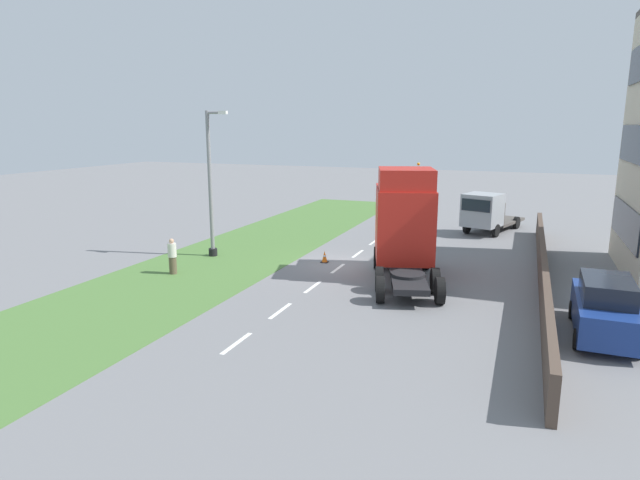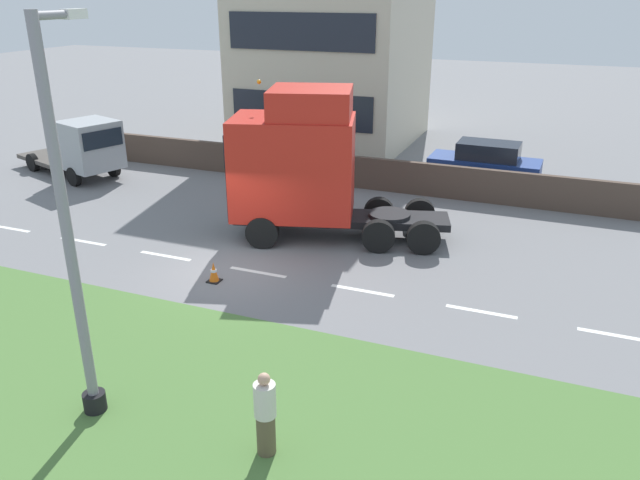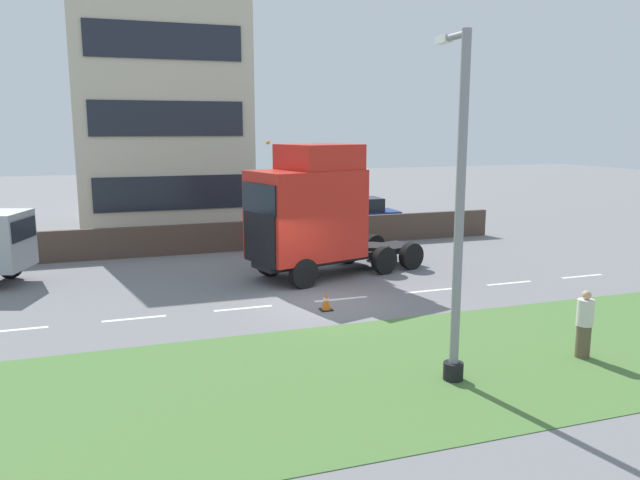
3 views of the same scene
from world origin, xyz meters
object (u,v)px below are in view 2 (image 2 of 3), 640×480
at_px(pedestrian, 265,415).
at_px(flatbed_truck, 84,148).
at_px(lorry_cab, 302,165).
at_px(lamp_post, 73,254).
at_px(traffic_cone_lead, 214,272).
at_px(parked_car, 485,166).

bearing_deg(pedestrian, flatbed_truck, 49.77).
bearing_deg(lorry_cab, lamp_post, 163.14).
xyz_separation_m(flatbed_truck, lamp_post, (-12.68, -11.20, 1.95)).
relative_size(lamp_post, traffic_cone_lead, 12.74).
distance_m(lorry_cab, parked_car, 9.10).
distance_m(flatbed_truck, parked_car, 16.82).
xyz_separation_m(lorry_cab, lamp_post, (-9.98, 0.07, 0.87)).
xyz_separation_m(lamp_post, pedestrian, (0.12, -3.64, -2.50)).
xyz_separation_m(flatbed_truck, parked_car, (4.87, -16.09, -0.41)).
bearing_deg(traffic_cone_lead, lorry_cab, -12.62).
relative_size(pedestrian, traffic_cone_lead, 2.86).
bearing_deg(lamp_post, pedestrian, -88.05).
bearing_deg(parked_car, lorry_cab, 148.62).
relative_size(flatbed_truck, lamp_post, 0.84).
relative_size(lorry_cab, lamp_post, 0.98).
bearing_deg(traffic_cone_lead, pedestrian, -141.85).
relative_size(lorry_cab, flatbed_truck, 1.16).
bearing_deg(lamp_post, lorry_cab, -0.42).
bearing_deg(lamp_post, flatbed_truck, 41.45).
height_order(parked_car, lamp_post, lamp_post).
distance_m(lorry_cab, lamp_post, 10.02).
bearing_deg(flatbed_truck, traffic_cone_lead, 74.94).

